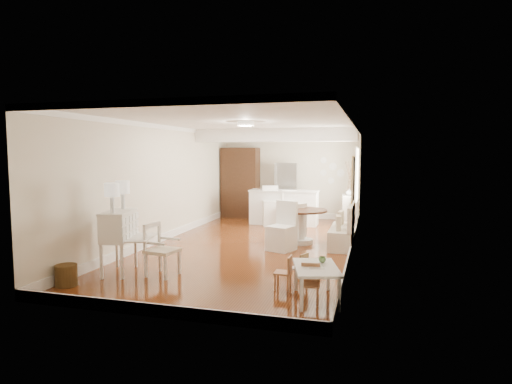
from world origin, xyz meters
The scene contains 20 objects.
room centered at (0.04, 0.32, 1.98)m, with size 9.00×9.04×2.82m.
secretary_bureau centered at (-1.66, -2.79, 0.56)m, with size 0.87×0.89×1.12m, color white.
gustavian_armchair centered at (-0.84, -2.74, 0.46)m, with size 0.52×0.52×0.91m, color white.
wicker_basket centered at (-2.05, -3.68, 0.17)m, with size 0.34×0.34×0.34m, color #4A3317.
kids_table centered at (1.90, -3.29, 0.25)m, with size 0.60×1.00×0.50m, color white.
kids_chair_a centered at (1.33, -2.91, 0.27)m, with size 0.26×0.26×0.54m, color #B77A53.
kids_chair_b centered at (1.52, -2.52, 0.25)m, with size 0.24×0.24×0.51m, color #A8824C.
kids_chair_c centered at (1.84, -3.43, 0.28)m, with size 0.27×0.27×0.56m, color #B27850.
banquette centered at (1.99, 0.50, 0.49)m, with size 0.52×1.60×0.98m, color silver.
dining_table centered at (1.06, 0.54, 0.41)m, with size 1.19×1.19×0.81m, color #442315.
slip_chair_near centered at (0.75, -0.28, 0.54)m, with size 0.51×0.53×1.07m, color white.
slip_chair_far centered at (0.81, 0.91, 0.46)m, with size 0.43×0.45×0.92m, color white.
breakfast_counter centered at (0.10, 3.10, 0.52)m, with size 2.05×0.65×1.03m, color white.
bar_stool_left centered at (-0.22, 2.77, 0.58)m, with size 0.47×0.47×1.17m, color white.
bar_stool_right centered at (0.36, 2.72, 0.52)m, with size 0.42×0.42×1.05m, color white.
pantry_cabinet centered at (-1.60, 4.18, 1.15)m, with size 1.20×0.60×2.30m, color #381E11.
fridge centered at (0.30, 4.15, 0.90)m, with size 0.75×0.65×1.80m, color silver.
sideboard centered at (2.00, 3.38, 0.45)m, with size 0.42×0.94×0.90m, color beige.
pencil_cup centered at (1.96, -3.04, 0.54)m, with size 0.11×0.11×0.09m, color #6AA25E.
branch_vase centered at (1.98, 3.34, 1.00)m, with size 0.19×0.19×0.20m, color white.
Camera 1 is at (2.67, -9.33, 2.12)m, focal length 30.00 mm.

